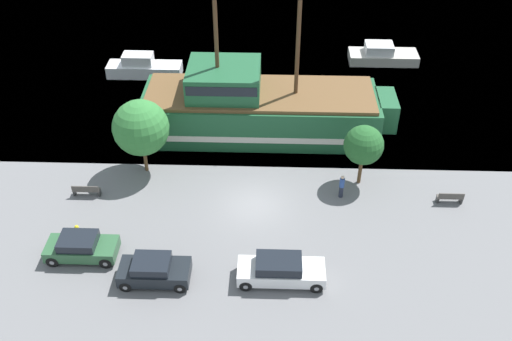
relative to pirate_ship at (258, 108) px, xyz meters
name	(u,v)px	position (x,y,z in m)	size (l,w,h in m)	color
ground_plane	(254,205)	(0.02, -8.46, -1.98)	(160.00, 160.00, 0.00)	slate
pirate_ship	(258,108)	(0.00, 0.00, 0.00)	(18.22, 5.73, 11.59)	#1E5633
moored_boat_dockside	(143,67)	(-10.13, 8.43, -1.25)	(6.33, 1.89, 1.96)	silver
moored_boat_outer	(382,55)	(10.83, 11.69, -1.34)	(6.10, 2.37, 1.71)	#B7B2A8
parked_car_curb_front	(154,270)	(-5.10, -14.83, -1.25)	(3.80, 1.85, 1.49)	black
parked_car_curb_mid	(81,247)	(-9.50, -13.23, -1.25)	(3.95, 1.81, 1.46)	#2D5B38
parked_car_curb_rear	(281,270)	(1.67, -14.61, -1.22)	(4.69, 1.80, 1.54)	white
fire_hydrant	(77,230)	(-10.26, -11.53, -1.57)	(0.42, 0.25, 0.76)	yellow
bench_promenade_east	(86,190)	(-10.72, -7.90, -1.55)	(1.73, 0.45, 0.85)	#4C4742
bench_promenade_west	(450,197)	(12.35, -7.84, -1.55)	(1.60, 0.45, 0.85)	#4C4742
pedestrian_walking_near	(342,186)	(5.54, -7.46, -1.14)	(0.32, 0.32, 1.67)	#232838
tree_row_east	(141,128)	(-7.38, -5.08, 1.43)	(3.68, 3.68, 5.26)	brown
tree_row_mideast	(364,145)	(6.86, -5.93, 0.99)	(2.54, 2.54, 4.26)	brown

